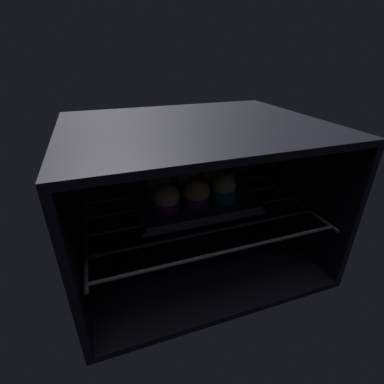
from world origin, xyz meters
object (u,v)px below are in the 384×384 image
at_px(muffin_row0_col2, 224,188).
at_px(muffin_row1_col1, 186,181).
at_px(muffin_row0_col0, 166,199).
at_px(muffin_row1_col2, 213,178).
at_px(muffin_row0_col1, 195,194).
at_px(baking_tray, 192,200).
at_px(muffin_row1_col0, 159,186).

xyz_separation_m(muffin_row0_col2, muffin_row1_col1, (-0.08, 0.07, 0.00)).
xyz_separation_m(muffin_row0_col0, muffin_row1_col2, (0.15, 0.07, 0.00)).
distance_m(muffin_row0_col0, muffin_row0_col2, 0.15).
bearing_deg(muffin_row0_col0, muffin_row1_col1, 44.08).
distance_m(muffin_row0_col1, muffin_row1_col2, 0.11).
bearing_deg(muffin_row0_col2, muffin_row1_col1, 137.57).
distance_m(muffin_row0_col1, muffin_row1_col1, 0.07).
bearing_deg(muffin_row1_col2, muffin_row0_col0, -154.74).
height_order(muffin_row1_col1, muffin_row1_col2, muffin_row1_col1).
bearing_deg(muffin_row0_col2, baking_tray, 154.45).
relative_size(muffin_row0_col0, muffin_row0_col2, 0.89).
bearing_deg(muffin_row0_col1, muffin_row0_col0, -178.80).
bearing_deg(muffin_row0_col1, baking_tray, 84.03).
relative_size(muffin_row0_col2, muffin_row1_col0, 1.07).
bearing_deg(baking_tray, muffin_row1_col0, 155.74).
height_order(baking_tray, muffin_row0_col2, muffin_row0_col2).
height_order(baking_tray, muffin_row1_col2, muffin_row1_col2).
bearing_deg(muffin_row0_col0, baking_tray, 25.23).
bearing_deg(muffin_row1_col2, muffin_row0_col1, -137.96).
distance_m(baking_tray, muffin_row1_col0, 0.09).
distance_m(muffin_row0_col2, muffin_row1_col0, 0.17).
bearing_deg(muffin_row0_col1, muffin_row0_col2, -0.29).
height_order(muffin_row0_col2, muffin_row1_col1, muffin_row0_col2).
height_order(baking_tray, muffin_row0_col1, muffin_row0_col1).
relative_size(muffin_row1_col1, muffin_row1_col2, 1.03).
bearing_deg(muffin_row0_col2, muffin_row1_col0, 155.11).
xyz_separation_m(muffin_row1_col0, muffin_row1_col1, (0.07, 0.00, 0.00)).
distance_m(muffin_row0_col2, muffin_row1_col1, 0.11).
distance_m(muffin_row0_col2, muffin_row1_col2, 0.07).
xyz_separation_m(baking_tray, muffin_row0_col2, (0.07, -0.04, 0.04)).
bearing_deg(muffin_row1_col1, muffin_row0_col2, -42.43).
relative_size(muffin_row0_col1, muffin_row0_col2, 0.94).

